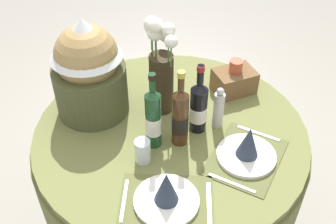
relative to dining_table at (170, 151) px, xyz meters
name	(u,v)px	position (x,y,z in m)	size (l,w,h in m)	color
dining_table	(170,151)	(0.00, 0.00, 0.00)	(1.21, 1.21, 0.73)	olive
place_setting_left	(166,195)	(-0.16, -0.35, 0.18)	(0.42, 0.38, 0.16)	brown
place_setting_right	(247,149)	(0.22, -0.27, 0.18)	(0.43, 0.42, 0.16)	brown
flower_vase	(161,66)	(0.02, 0.16, 0.36)	(0.14, 0.21, 0.46)	#332819
wine_bottle_left	(199,106)	(0.11, -0.03, 0.26)	(0.08, 0.08, 0.33)	black
wine_bottle_centre	(153,118)	(-0.10, -0.05, 0.27)	(0.07, 0.07, 0.36)	#194223
wine_bottle_right	(180,117)	(0.01, -0.08, 0.27)	(0.07, 0.07, 0.36)	#422814
tumbler_near_left	(143,151)	(-0.17, -0.12, 0.19)	(0.06, 0.06, 0.10)	silver
pepper_mill	(219,109)	(0.20, -0.05, 0.23)	(0.05, 0.05, 0.20)	#B7B2AD
gift_tub_back_left	(88,65)	(-0.27, 0.27, 0.38)	(0.32, 0.32, 0.46)	#474C2D
woven_basket_side_right	(234,80)	(0.39, 0.14, 0.20)	(0.19, 0.14, 0.17)	brown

